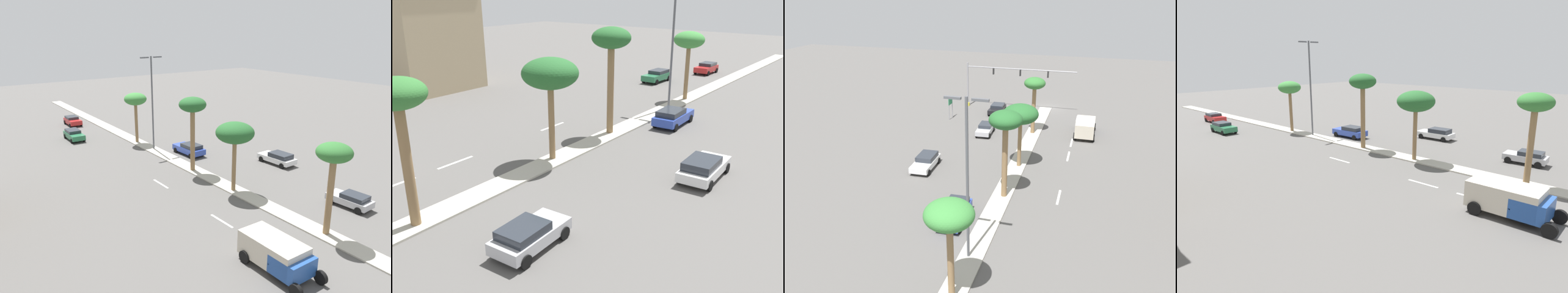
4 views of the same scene
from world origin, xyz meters
TOP-DOWN VIEW (x-y plane):
  - ground_plane at (0.00, 31.15)m, footprint 160.00×160.00m
  - median_curb at (0.00, 40.05)m, footprint 1.80×80.10m
  - lane_stripe_center at (-5.06, 4.00)m, footprint 0.20×2.80m
  - lane_stripe_rear at (-5.06, 13.84)m, footprint 0.20×2.80m
  - lane_stripe_front at (-5.06, 18.26)m, footprint 0.20×2.80m
  - lane_stripe_inboard at (-5.06, 28.11)m, footprint 0.20×2.80m
  - traffic_signal_gantry at (7.69, 1.98)m, footprint 16.74×0.53m
  - directional_road_sign at (12.48, 8.89)m, footprint 0.10×1.44m
  - palm_tree_inboard at (0.11, 11.91)m, footprint 2.67×2.67m
  - palm_tree_rear at (-0.20, 22.49)m, footprint 3.66×3.66m
  - palm_tree_front at (-0.20, 29.41)m, footprint 2.95×2.95m
  - palm_tree_mid at (-0.05, 43.00)m, footprint 3.01×3.01m
  - street_lamp_outboard at (0.21, 38.82)m, footprint 2.90×0.24m
  - sedan_silver_mid at (5.95, 13.78)m, footprint 2.04×3.94m
  - sedan_black_right at (6.67, 4.58)m, footprint 2.15×4.19m
  - sedan_white_outboard at (9.18, 25.57)m, footprint 2.20×4.53m
  - sedan_blue_inboard at (2.80, 34.39)m, footprint 2.19×4.56m
  - box_truck at (-6.43, 10.79)m, footprint 2.56×5.72m

SIDE VIEW (x-z plane):
  - ground_plane at x=0.00m, z-range 0.00..0.00m
  - lane_stripe_center at x=-5.06m, z-range 0.00..0.01m
  - lane_stripe_rear at x=-5.06m, z-range 0.00..0.01m
  - lane_stripe_front at x=-5.06m, z-range 0.00..0.01m
  - lane_stripe_inboard at x=-5.06m, z-range 0.00..0.01m
  - median_curb at x=0.00m, z-range 0.00..0.12m
  - sedan_black_right at x=6.67m, z-range 0.07..1.34m
  - sedan_silver_mid at x=5.95m, z-range 0.06..1.36m
  - sedan_white_outboard at x=9.18m, z-range 0.05..1.44m
  - sedan_blue_inboard at x=2.80m, z-range 0.05..1.49m
  - box_truck at x=-6.43m, z-range 0.14..2.28m
  - directional_road_sign at x=12.48m, z-range 0.69..3.88m
  - traffic_signal_gantry at x=7.69m, z-range 1.04..7.88m
  - palm_tree_rear at x=-0.20m, z-range 2.40..9.15m
  - palm_tree_mid at x=-0.05m, z-range 2.48..9.23m
  - palm_tree_inboard at x=0.11m, z-range 2.58..9.84m
  - street_lamp_outboard at x=0.21m, z-range 0.99..12.78m
  - palm_tree_front at x=-0.20m, z-range 2.93..11.07m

